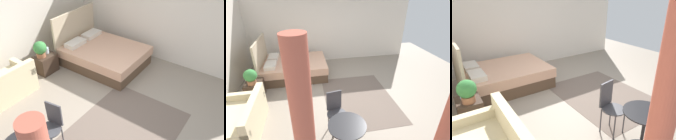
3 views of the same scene
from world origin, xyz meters
The scene contains 10 objects.
ground_plane centered at (0.00, 0.00, -0.01)m, with size 8.45×9.43×0.02m, color gray.
wall_back centered at (0.00, 3.22, 1.41)m, with size 8.45×0.12×2.82m, color silver.
wall_right centered at (2.73, 0.00, 1.41)m, with size 0.12×6.43×2.82m, color silver.
area_rug centered at (-0.27, -0.34, 0.00)m, with size 2.43×1.86×0.01m, color #66564C.
bed centered at (1.50, 1.51, 0.30)m, with size 1.65×2.14×1.35m.
couch centered at (-1.01, 2.44, 0.29)m, with size 1.43×0.82×0.81m.
nightstand centered at (0.32, 2.49, 0.25)m, with size 0.52×0.42×0.49m.
potted_plant centered at (0.22, 2.49, 0.72)m, with size 0.33×0.33×0.43m.
vase centered at (0.44, 2.54, 0.57)m, with size 0.13×0.13×0.15m.
cafe_chair_near_couch centered at (-1.26, 0.50, 0.56)m, with size 0.46×0.46×0.93m.
Camera 1 is at (-3.08, -2.06, 3.63)m, focal length 38.80 mm.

